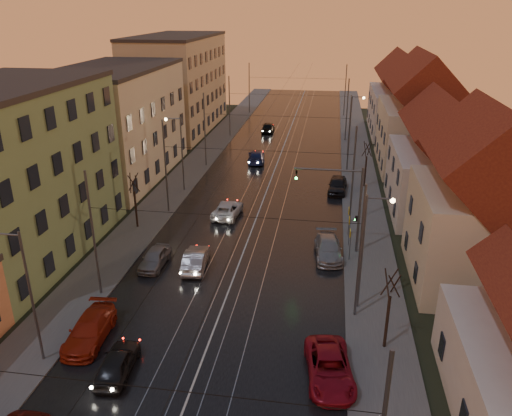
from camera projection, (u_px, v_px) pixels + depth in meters
The scene contains 43 objects.
ground at pixel (186, 404), 24.96m from camera, with size 160.00×160.00×0.00m, color black.
road at pixel (276, 167), 61.57m from camera, with size 16.00×120.00×0.04m, color black.
sidewalk_left at pixel (197, 163), 62.94m from camera, with size 4.00×120.00×0.15m, color #4C4C4C.
sidewalk_right at pixel (358, 170), 60.17m from camera, with size 4.00×120.00×0.15m, color #4C4C4C.
tram_rail_0 at pixel (258, 166), 61.87m from camera, with size 0.06×120.00×0.03m, color gray.
tram_rail_1 at pixel (270, 166), 61.67m from camera, with size 0.06×120.00×0.03m, color gray.
tram_rail_2 at pixel (282, 167), 61.45m from camera, with size 0.06×120.00×0.03m, color gray.
tram_rail_3 at pixel (294, 167), 61.26m from camera, with size 0.06×120.00×0.03m, color gray.
apartment_left_1 at pixel (9, 176), 37.75m from camera, with size 10.00×18.00×13.00m, color #627E50.
apartment_left_2 at pixel (117, 125), 56.25m from camera, with size 10.00×20.00×12.00m, color #C2B396.
apartment_left_3 at pixel (178, 85), 77.84m from camera, with size 10.00×24.00×14.00m, color tan.
house_right_1 at pixel (482, 210), 34.28m from camera, with size 8.67×10.20×10.80m.
house_right_2 at pixel (443, 166), 46.48m from camera, with size 9.18×12.24×9.20m.
house_right_3 at pixel (420, 119), 59.78m from camera, with size 9.18×14.28×11.50m.
house_right_4 at pixel (402, 100), 76.54m from camera, with size 9.18×16.32×10.00m.
catenary_pole_l_1 at pixel (93, 236), 32.70m from camera, with size 0.16×0.16×9.00m, color #595B60.
catenary_pole_r_1 at pixel (360, 254), 30.31m from camera, with size 0.16×0.16×9.00m, color #595B60.
catenary_pole_l_2 at pixel (166, 167), 46.43m from camera, with size 0.16×0.16×9.00m, color #595B60.
catenary_pole_r_2 at pixel (353, 176), 44.04m from camera, with size 0.16×0.16×9.00m, color #595B60.
catenary_pole_l_3 at pixel (205, 130), 60.16m from camera, with size 0.16×0.16×9.00m, color #595B60.
catenary_pole_r_3 at pixel (349, 136), 57.77m from camera, with size 0.16×0.16×9.00m, color #595B60.
catenary_pole_l_4 at pixel (230, 107), 73.89m from camera, with size 0.16×0.16×9.00m, color #595B60.
catenary_pole_r_4 at pixel (347, 110), 71.51m from camera, with size 0.16×0.16×9.00m, color #595B60.
catenary_pole_l_5 at pixel (249, 88), 90.37m from camera, with size 0.16×0.16×9.00m, color #595B60.
catenary_pole_r_5 at pixel (345, 91), 87.98m from camera, with size 0.16×0.16×9.00m, color #595B60.
street_lamp_0 at pixel (24, 285), 26.21m from camera, with size 1.75×0.32×8.00m.
street_lamp_1 at pixel (368, 242), 31.01m from camera, with size 1.75×0.32×8.00m.
street_lamp_2 at pixel (179, 147), 51.85m from camera, with size 1.75×0.32×8.00m.
street_lamp_3 at pixel (352, 120), 63.97m from camera, with size 1.75×0.32×8.00m.
traffic_light_mast at pixel (347, 199), 38.59m from camera, with size 5.30×0.32×7.20m.
bare_tree_0 at pixel (135, 202), 43.75m from camera, with size 1.09×1.09×5.11m.
bare_tree_1 at pixel (388, 312), 28.10m from camera, with size 1.09×1.09×5.11m.
bare_tree_2 at pixel (366, 166), 53.71m from camera, with size 1.09×1.09×5.11m.
driving_car_0 at pixel (118, 363), 26.83m from camera, with size 1.63×4.06×1.38m, color black.
driving_car_1 at pixel (196, 259), 37.69m from camera, with size 1.55×4.46×1.47m, color #949498.
driving_car_2 at pixel (227, 210), 46.95m from camera, with size 2.21×4.80×1.33m, color silver.
driving_car_3 at pixel (256, 157), 63.15m from camera, with size 2.05×5.05×1.47m, color #19214C.
driving_car_4 at pixel (268, 127), 78.02m from camera, with size 1.86×4.61×1.57m, color black.
parked_left_2 at pixel (90, 330), 29.50m from camera, with size 2.03×5.00×1.45m, color #A12310.
parked_left_3 at pixel (155, 258), 37.94m from camera, with size 1.62×4.02×1.37m, color gray.
parked_right_0 at pixel (329, 368), 26.43m from camera, with size 2.36×5.11×1.42m, color maroon.
parked_right_1 at pixel (328, 248), 39.36m from camera, with size 2.02×4.97×1.44m, color #98989D.
parked_right_2 at pixel (338, 185), 52.97m from camera, with size 1.87×4.65×1.59m, color black.
Camera 1 is at (6.39, -18.65, 18.54)m, focal length 35.00 mm.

